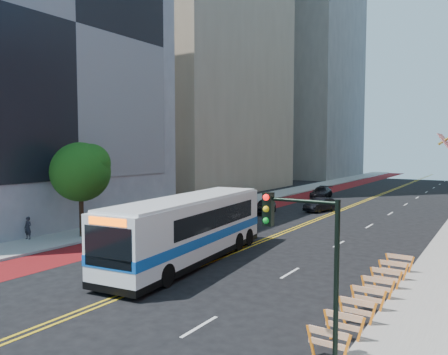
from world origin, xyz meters
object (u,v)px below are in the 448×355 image
transit_bus (190,228)px  pedestrian (28,228)px  car_b (320,205)px  car_c (321,192)px  traffic_signal (305,250)px  street_tree (81,170)px  car_a (265,206)px

transit_bus → pedestrian: transit_bus is taller
car_b → car_c: 12.12m
traffic_signal → car_b: (-10.91, 31.22, -3.04)m
transit_bus → car_b: (-0.56, 22.64, -1.25)m
traffic_signal → car_c: bearing=109.4°
street_tree → traffic_signal: (20.66, -9.55, -1.19)m
traffic_signal → pedestrian: traffic_signal is taller
car_c → pedestrian: size_ratio=3.14×
transit_bus → car_c: (-4.63, 34.06, -1.22)m
traffic_signal → pedestrian: 24.17m
car_a → car_c: size_ratio=0.87×
traffic_signal → street_tree: bearing=155.2°
car_a → pedestrian: 21.70m
traffic_signal → car_b: bearing=109.3°
car_a → pedestrian: bearing=-127.9°
transit_bus → pedestrian: (-12.66, -1.75, -1.00)m
street_tree → pedestrian: bearing=-130.9°
car_a → car_c: (0.05, 15.64, -0.01)m
car_a → car_b: size_ratio=1.02×
traffic_signal → transit_bus: (-10.35, 8.58, -1.79)m
traffic_signal → transit_bus: 13.56m
car_a → traffic_signal: bearing=-77.2°
car_b → pedestrian: (-12.10, -24.39, 0.25)m
car_b → street_tree: bearing=-100.4°
transit_bus → car_c: 34.40m
traffic_signal → car_c: (-14.98, 42.64, -3.02)m
transit_bus → car_a: (-4.68, 18.43, -1.21)m
street_tree → car_c: street_tree is taller
pedestrian → car_c: bearing=64.7°
transit_bus → traffic_signal: bearing=-46.0°
traffic_signal → car_b: size_ratio=1.23×
pedestrian → car_a: bearing=55.8°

